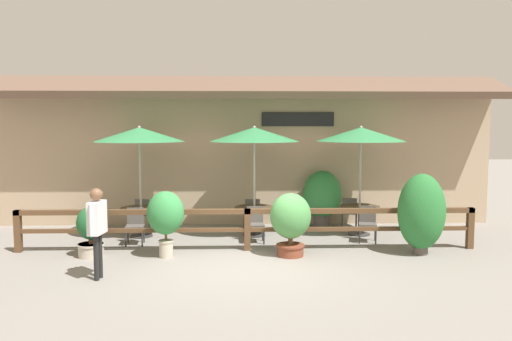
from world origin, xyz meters
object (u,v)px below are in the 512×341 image
(potted_plant_small_flowering, at_px, (166,215))
(pedestrian, at_px, (97,221))
(chair_far_wallside, at_px, (349,211))
(chair_near_wallside, at_px, (144,212))
(potted_plant_broad_leaf, at_px, (322,196))
(patio_umbrella_near, at_px, (139,135))
(chair_middle_streetside, at_px, (255,223))
(chair_far_streetside, at_px, (368,222))
(dining_table_near, at_px, (141,213))
(patio_umbrella_far, at_px, (361,134))
(chair_middle_wallside, at_px, (252,212))
(potted_plant_corner_fern, at_px, (291,220))
(patio_umbrella_middle, at_px, (254,135))
(dining_table_middle, at_px, (254,213))
(potted_plant_tall_tropical, at_px, (421,212))
(chair_near_streetside, at_px, (135,224))
(dining_table_far, at_px, (360,212))
(potted_plant_entrance_palm, at_px, (91,231))

(potted_plant_small_flowering, height_order, pedestrian, pedestrian)
(chair_far_wallside, bearing_deg, chair_near_wallside, 12.24)
(chair_near_wallside, relative_size, potted_plant_broad_leaf, 0.54)
(patio_umbrella_near, height_order, chair_near_wallside, patio_umbrella_near)
(chair_far_wallside, xyz_separation_m, potted_plant_broad_leaf, (-0.72, 0.19, 0.40))
(chair_near_wallside, distance_m, potted_plant_broad_leaf, 4.90)
(chair_middle_streetside, distance_m, chair_far_streetside, 2.74)
(dining_table_near, bearing_deg, patio_umbrella_far, 0.48)
(chair_middle_wallside, distance_m, potted_plant_broad_leaf, 2.02)
(chair_far_wallside, xyz_separation_m, potted_plant_corner_fern, (-1.91, -2.83, 0.31))
(chair_far_wallside, relative_size, potted_plant_corner_fern, 0.62)
(patio_umbrella_middle, height_order, dining_table_middle, patio_umbrella_middle)
(potted_plant_tall_tropical, bearing_deg, patio_umbrella_far, 113.67)
(dining_table_middle, height_order, potted_plant_broad_leaf, potted_plant_broad_leaf)
(chair_far_wallside, height_order, potted_plant_corner_fern, potted_plant_corner_fern)
(chair_middle_wallside, height_order, potted_plant_small_flowering, potted_plant_small_flowering)
(chair_middle_streetside, bearing_deg, chair_far_streetside, -2.73)
(potted_plant_tall_tropical, bearing_deg, potted_plant_broad_leaf, 119.67)
(chair_near_wallside, xyz_separation_m, chair_far_streetside, (5.71, -1.54, 0.00))
(dining_table_middle, bearing_deg, patio_umbrella_near, -179.81)
(chair_middle_wallside, bearing_deg, potted_plant_tall_tropical, 139.63)
(patio_umbrella_near, xyz_separation_m, potted_plant_corner_fern, (3.61, -2.00, -1.81))
(patio_umbrella_middle, height_order, chair_far_wallside, patio_umbrella_middle)
(dining_table_middle, height_order, chair_middle_streetside, chair_middle_streetside)
(patio_umbrella_far, distance_m, chair_far_streetside, 2.26)
(chair_near_streetside, xyz_separation_m, chair_middle_wallside, (2.83, 1.53, 0.00))
(chair_middle_wallside, relative_size, chair_far_streetside, 1.00)
(dining_table_near, relative_size, chair_middle_streetside, 1.20)
(dining_table_far, bearing_deg, chair_middle_streetside, -164.59)
(chair_near_wallside, distance_m, dining_table_middle, 3.07)
(chair_near_wallside, xyz_separation_m, dining_table_middle, (2.96, -0.80, 0.12))
(potted_plant_tall_tropical, xyz_separation_m, potted_plant_corner_fern, (-2.88, -0.04, -0.15))
(chair_near_wallside, height_order, pedestrian, pedestrian)
(potted_plant_broad_leaf, bearing_deg, chair_near_wallside, -177.56)
(chair_near_streetside, height_order, pedestrian, pedestrian)
(potted_plant_corner_fern, height_order, potted_plant_broad_leaf, potted_plant_broad_leaf)
(chair_near_wallside, distance_m, potted_plant_entrance_palm, 2.80)
(dining_table_near, relative_size, pedestrian, 0.61)
(patio_umbrella_far, height_order, potted_plant_entrance_palm, patio_umbrella_far)
(pedestrian, bearing_deg, potted_plant_broad_leaf, 139.44)
(patio_umbrella_far, bearing_deg, chair_near_streetside, -171.35)
(chair_near_streetside, xyz_separation_m, dining_table_middle, (2.87, 0.81, 0.12))
(chair_middle_wallside, xyz_separation_m, potted_plant_tall_tropical, (3.65, -2.68, 0.45))
(patio_umbrella_near, xyz_separation_m, chair_far_wallside, (5.53, 0.83, -2.12))
(chair_middle_wallside, height_order, potted_plant_corner_fern, potted_plant_corner_fern)
(chair_near_wallside, bearing_deg, potted_plant_tall_tropical, 169.32)
(chair_near_wallside, bearing_deg, pedestrian, 101.78)
(chair_far_wallside, relative_size, potted_plant_broad_leaf, 0.54)
(patio_umbrella_near, distance_m, potted_plant_entrance_palm, 2.89)
(patio_umbrella_near, relative_size, potted_plant_tall_tropical, 1.58)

